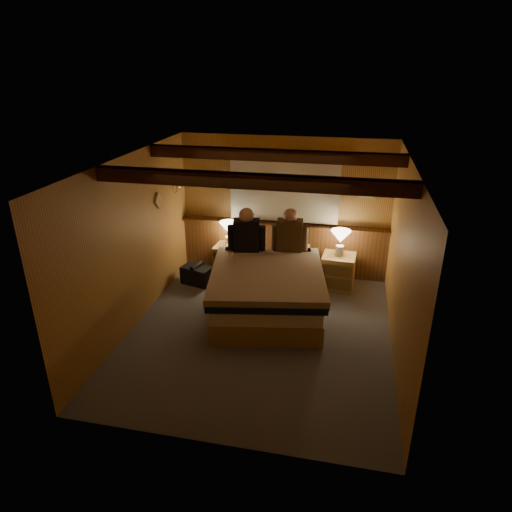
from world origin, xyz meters
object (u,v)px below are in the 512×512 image
(nightstand_left, at_px, (229,260))
(nightstand_right, at_px, (338,272))
(bed, at_px, (267,289))
(duffel_bag, at_px, (197,275))
(lamp_right, at_px, (341,238))
(lamp_left, at_px, (229,229))
(person_left, at_px, (246,233))
(person_right, at_px, (290,233))

(nightstand_left, height_order, nightstand_right, nightstand_right)
(bed, distance_m, nightstand_right, 1.42)
(nightstand_left, relative_size, duffel_bag, 0.95)
(lamp_right, bearing_deg, duffel_bag, -171.25)
(lamp_left, bearing_deg, person_left, -51.47)
(lamp_right, bearing_deg, bed, -134.50)
(nightstand_right, xyz_separation_m, duffel_bag, (-2.35, -0.33, -0.13))
(bed, xyz_separation_m, lamp_left, (-0.90, 1.17, 0.47))
(bed, bearing_deg, nightstand_left, 118.03)
(nightstand_right, relative_size, duffel_bag, 1.02)
(person_left, relative_size, person_right, 1.02)
(bed, distance_m, person_left, 0.99)
(lamp_right, bearing_deg, lamp_left, 175.57)
(lamp_right, bearing_deg, nightstand_right, -88.36)
(duffel_bag, bearing_deg, person_right, 19.61)
(lamp_left, xyz_separation_m, lamp_right, (1.91, -0.15, 0.04))
(bed, distance_m, person_right, 1.02)
(nightstand_right, distance_m, lamp_left, 2.00)
(person_left, height_order, duffel_bag, person_left)
(person_left, bearing_deg, duffel_bag, 166.48)
(duffel_bag, bearing_deg, person_left, 12.06)
(nightstand_left, relative_size, lamp_left, 1.27)
(bed, distance_m, lamp_left, 1.55)
(lamp_right, relative_size, person_right, 0.59)
(nightstand_left, height_order, lamp_right, lamp_right)
(lamp_right, bearing_deg, person_left, -164.38)
(nightstand_left, xyz_separation_m, duffel_bag, (-0.44, -0.48, -0.11))
(person_left, bearing_deg, nightstand_right, 4.27)
(lamp_left, distance_m, person_left, 0.73)
(nightstand_right, xyz_separation_m, lamp_left, (-1.91, 0.17, 0.55))
(person_left, height_order, person_right, person_left)
(lamp_left, height_order, lamp_right, lamp_right)
(lamp_right, xyz_separation_m, person_right, (-0.80, -0.24, 0.11))
(lamp_left, height_order, duffel_bag, lamp_left)
(lamp_right, height_order, person_right, person_right)
(person_right, bearing_deg, nightstand_right, 11.54)
(nightstand_left, relative_size, person_right, 0.75)
(lamp_right, distance_m, person_left, 1.53)
(person_right, bearing_deg, person_left, -169.46)
(lamp_left, relative_size, duffel_bag, 0.75)
(bed, height_order, person_left, person_left)
(nightstand_left, distance_m, duffel_bag, 0.66)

